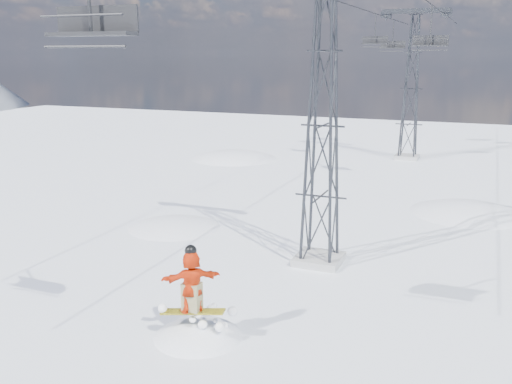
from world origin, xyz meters
TOP-DOWN VIEW (x-y plane):
  - ground at (0.00, 0.00)m, footprint 120.00×120.00m
  - snow_terrain at (-4.77, 21.24)m, footprint 39.00×37.00m
  - lift_tower_near at (0.80, 8.00)m, footprint 5.20×1.80m
  - lift_tower_far at (0.80, 33.00)m, footprint 5.20×1.80m
  - haul_cables at (0.80, 19.50)m, footprint 4.46×51.00m
  - lift_chair_near at (-1.40, -2.47)m, footprint 2.08×0.60m
  - lift_chair_mid at (3.00, 22.80)m, footprint 2.05×0.59m
  - lift_chair_far at (-1.40, 28.95)m, footprint 1.84×0.53m
  - lift_chair_extra at (-1.40, 36.74)m, footprint 2.06×0.59m

SIDE VIEW (x-z plane):
  - snow_terrain at x=-4.77m, z-range -20.59..1.41m
  - ground at x=0.00m, z-range 0.00..0.00m
  - lift_tower_near at x=0.80m, z-range -0.24..11.18m
  - lift_tower_far at x=0.80m, z-range -0.24..11.18m
  - lift_chair_near at x=-1.40m, z-range 7.49..10.07m
  - lift_chair_extra at x=-1.40m, z-range 7.52..10.08m
  - lift_chair_mid at x=3.00m, z-range 7.54..10.09m
  - lift_chair_far at x=-1.40m, z-range 7.88..10.16m
  - haul_cables at x=0.80m, z-range 10.82..10.88m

